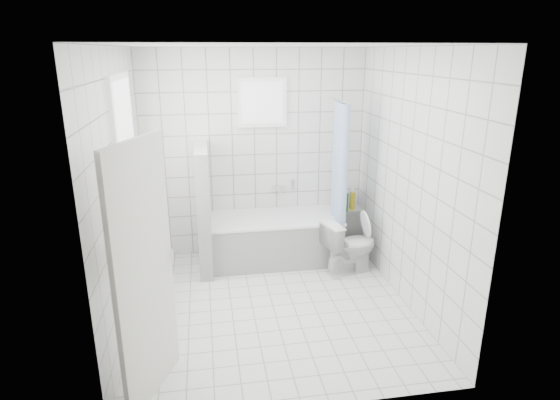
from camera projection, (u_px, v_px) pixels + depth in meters
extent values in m
plane|color=white|center=(273.00, 306.00, 4.91)|extent=(3.00, 3.00, 0.00)
plane|color=white|center=(271.00, 45.00, 4.12)|extent=(3.00, 3.00, 0.00)
cube|color=white|center=(255.00, 154.00, 5.92)|extent=(2.80, 0.02, 2.60)
cube|color=white|center=(305.00, 249.00, 3.10)|extent=(2.80, 0.02, 2.60)
cube|color=white|center=(122.00, 194.00, 4.30)|extent=(0.02, 3.00, 2.60)
cube|color=white|center=(409.00, 181.00, 4.73)|extent=(0.02, 3.00, 2.60)
cube|color=white|center=(128.00, 155.00, 4.49)|extent=(0.01, 0.90, 1.40)
cube|color=white|center=(263.00, 103.00, 5.70)|extent=(0.50, 0.01, 0.50)
cube|color=white|center=(140.00, 226.00, 4.73)|extent=(0.18, 1.02, 0.08)
cube|color=silver|center=(145.00, 275.00, 3.39)|extent=(0.33, 0.76, 2.00)
cube|color=white|center=(275.00, 240.00, 5.91)|extent=(1.60, 0.75, 0.55)
cube|color=white|center=(275.00, 218.00, 5.83)|extent=(1.62, 0.77, 0.03)
cube|color=white|center=(204.00, 209.00, 5.59)|extent=(0.15, 0.85, 1.50)
cube|color=white|center=(346.00, 228.00, 6.31)|extent=(0.40, 0.24, 0.55)
imported|color=white|center=(350.00, 246.00, 5.58)|extent=(0.73, 0.53, 0.67)
cylinder|color=silver|center=(338.00, 100.00, 5.48)|extent=(0.02, 0.80, 0.02)
cube|color=silver|center=(279.00, 188.00, 6.07)|extent=(0.18, 0.06, 0.06)
imported|color=#37E9FA|center=(138.00, 221.00, 4.51)|extent=(0.11, 0.10, 0.18)
imported|color=white|center=(141.00, 205.00, 4.78)|extent=(0.15, 0.15, 0.30)
imported|color=#CC4F7C|center=(135.00, 220.00, 4.36)|extent=(0.16, 0.16, 0.29)
imported|color=#D168C1|center=(143.00, 204.00, 4.94)|extent=(0.10, 0.10, 0.21)
cylinder|color=#D51944|center=(345.00, 200.00, 6.19)|extent=(0.06, 0.06, 0.23)
cylinder|color=#198516|center=(346.00, 202.00, 6.09)|extent=(0.06, 0.06, 0.25)
cylinder|color=gold|center=(353.00, 201.00, 6.14)|extent=(0.06, 0.06, 0.25)
cylinder|color=blue|center=(352.00, 200.00, 6.22)|extent=(0.06, 0.06, 0.22)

